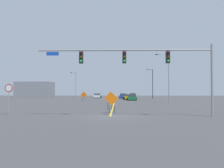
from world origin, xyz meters
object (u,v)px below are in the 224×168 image
street_lamp_mid_right (152,82)px  car_white_near (97,96)px  construction_sign_right_shoulder (111,96)px  car_red_mid (133,96)px  construction_sign_median_near (84,95)px  stop_sign (9,93)px  construction_sign_left_lane (112,100)px  car_blue_distant (123,96)px  street_lamp_far_right (75,84)px  traffic_signal_assembly (146,61)px  car_green_far (132,97)px  car_yellow_approaching (128,97)px  construction_sign_median_far (110,99)px  street_lamp_far_left (168,76)px

street_lamp_mid_right → car_white_near: street_lamp_mid_right is taller
construction_sign_right_shoulder → car_red_mid: bearing=78.4°
construction_sign_median_near → stop_sign: bearing=-97.0°
construction_sign_right_shoulder → construction_sign_left_lane: (0.67, -16.90, 0.05)m
stop_sign → car_blue_distant: size_ratio=0.71×
street_lamp_far_right → construction_sign_right_shoulder: street_lamp_far_right is taller
traffic_signal_assembly → car_green_far: 32.38m
construction_sign_left_lane → car_yellow_approaching: construction_sign_left_lane is taller
construction_sign_median_far → car_white_near: construction_sign_median_far is taller
construction_sign_median_far → car_yellow_approaching: (3.33, 27.89, -0.64)m
street_lamp_mid_right → car_red_mid: (-4.79, 5.73, -3.67)m
car_blue_distant → car_red_mid: size_ratio=1.00×
car_yellow_approaching → traffic_signal_assembly: bearing=-89.8°
street_lamp_far_right → car_red_mid: street_lamp_far_right is taller
street_lamp_far_left → car_yellow_approaching: street_lamp_far_left is taller
street_lamp_far_right → construction_sign_median_near: bearing=-72.6°
construction_sign_right_shoulder → car_green_far: size_ratio=0.44×
car_green_far → street_lamp_mid_right: bearing=57.2°
stop_sign → car_green_far: bearing=66.5°
construction_sign_right_shoulder → car_blue_distant: bearing=83.6°
construction_sign_right_shoulder → car_green_far: 13.05m
car_red_mid → car_yellow_approaching: 11.68m
stop_sign → car_yellow_approaching: bearing=69.8°
street_lamp_far_right → car_yellow_approaching: (13.68, -5.44, -3.25)m
car_green_far → car_white_near: bearing=123.1°
traffic_signal_assembly → stop_sign: (-12.78, 1.05, -2.88)m
street_lamp_far_left → car_white_near: size_ratio=1.94×
car_blue_distant → car_red_mid: bearing=50.7°
construction_sign_right_shoulder → car_yellow_approaching: construction_sign_right_shoulder is taller
construction_sign_median_near → car_green_far: construction_sign_median_near is taller
stop_sign → construction_sign_median_far: size_ratio=1.44×
construction_sign_median_near → car_red_mid: (11.34, 19.71, -0.61)m
stop_sign → street_lamp_far_left: bearing=46.4°
traffic_signal_assembly → car_blue_distant: bearing=91.5°
construction_sign_left_lane → street_lamp_far_left: bearing=62.5°
traffic_signal_assembly → construction_sign_median_far: (-3.46, 7.55, -3.63)m
street_lamp_far_right → construction_sign_right_shoulder: 23.46m
street_lamp_far_right → car_red_mid: bearing=21.3°
street_lamp_mid_right → car_yellow_approaching: 9.59m
street_lamp_far_left → construction_sign_median_near: 17.48m
car_green_far → car_red_mid: car_red_mid is taller
street_lamp_far_right → construction_sign_left_lane: bearing=-74.2°
car_green_far → car_red_mid: bearing=85.8°
construction_sign_right_shoulder → car_white_near: bearing=100.1°
car_blue_distant → construction_sign_median_far: bearing=-93.8°
construction_sign_median_near → car_green_far: bearing=25.3°
construction_sign_median_near → construction_sign_median_far: (6.09, -19.71, 0.05)m
car_red_mid → car_yellow_approaching: (-1.92, -11.52, 0.01)m
street_lamp_far_right → construction_sign_right_shoulder: (10.05, -21.04, -2.62)m
street_lamp_mid_right → construction_sign_median_near: 21.56m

